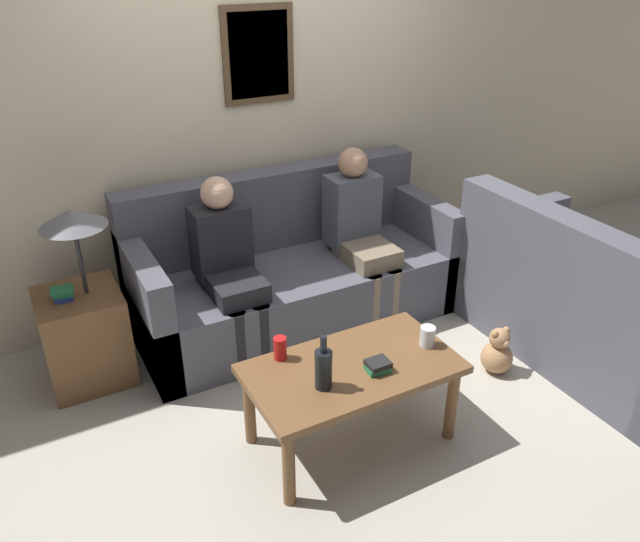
{
  "coord_description": "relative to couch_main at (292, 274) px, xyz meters",
  "views": [
    {
      "loc": [
        -1.6,
        -2.84,
        2.33
      ],
      "look_at": [
        -0.14,
        -0.12,
        0.69
      ],
      "focal_mm": 35.0,
      "sensor_mm": 36.0,
      "label": 1
    }
  ],
  "objects": [
    {
      "name": "ground_plane",
      "position": [
        0.0,
        -0.54,
        -0.33
      ],
      "size": [
        16.0,
        16.0,
        0.0
      ],
      "primitive_type": "plane",
      "color": "#ADA899"
    },
    {
      "name": "wall_back",
      "position": [
        0.0,
        0.46,
        0.97
      ],
      "size": [
        9.0,
        0.08,
        2.6
      ],
      "color": "beige",
      "rests_on": "ground_plane"
    },
    {
      "name": "couch_main",
      "position": [
        0.0,
        0.0,
        0.0
      ],
      "size": [
        2.14,
        0.89,
        0.98
      ],
      "color": "#4C4C56",
      "rests_on": "ground_plane"
    },
    {
      "name": "couch_side",
      "position": [
        1.41,
        -1.27,
        0.0
      ],
      "size": [
        0.89,
        1.62,
        0.98
      ],
      "rotation": [
        0.0,
        0.0,
        1.57
      ],
      "color": "#4C4C56",
      "rests_on": "ground_plane"
    },
    {
      "name": "coffee_table",
      "position": [
        -0.27,
        -1.25,
        0.07
      ],
      "size": [
        1.06,
        0.58,
        0.47
      ],
      "color": "brown",
      "rests_on": "ground_plane"
    },
    {
      "name": "side_table_with_lamp",
      "position": [
        -1.37,
        -0.05,
        0.02
      ],
      "size": [
        0.47,
        0.46,
        1.08
      ],
      "color": "brown",
      "rests_on": "ground_plane"
    },
    {
      "name": "wine_bottle",
      "position": [
        -0.48,
        -1.32,
        0.25
      ],
      "size": [
        0.08,
        0.08,
        0.28
      ],
      "color": "black",
      "rests_on": "coffee_table"
    },
    {
      "name": "drinking_glass",
      "position": [
        0.16,
        -1.28,
        0.19
      ],
      "size": [
        0.08,
        0.08,
        0.11
      ],
      "color": "silver",
      "rests_on": "coffee_table"
    },
    {
      "name": "book_stack",
      "position": [
        -0.18,
        -1.34,
        0.17
      ],
      "size": [
        0.12,
        0.1,
        0.06
      ],
      "color": "#237547",
      "rests_on": "coffee_table"
    },
    {
      "name": "soda_can",
      "position": [
        -0.56,
        -1.02,
        0.2
      ],
      "size": [
        0.07,
        0.07,
        0.12
      ],
      "color": "red",
      "rests_on": "coffee_table"
    },
    {
      "name": "person_left",
      "position": [
        -0.51,
        -0.17,
        0.28
      ],
      "size": [
        0.34,
        0.57,
        1.12
      ],
      "color": "black",
      "rests_on": "ground_plane"
    },
    {
      "name": "person_right",
      "position": [
        0.44,
        -0.16,
        0.3
      ],
      "size": [
        0.34,
        0.58,
        1.16
      ],
      "color": "#756651",
      "rests_on": "ground_plane"
    },
    {
      "name": "teddy_bear",
      "position": [
        0.81,
        -1.16,
        -0.2
      ],
      "size": [
        0.19,
        0.19,
        0.3
      ],
      "color": "#A87A51",
      "rests_on": "ground_plane"
    }
  ]
}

